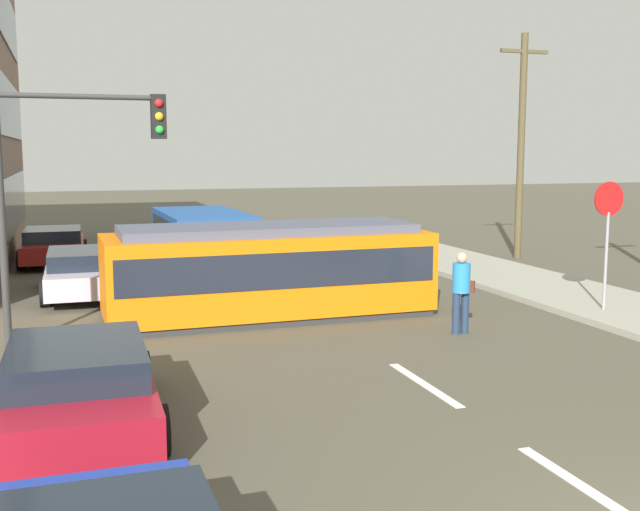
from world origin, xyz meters
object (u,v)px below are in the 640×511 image
Objects in this scene: parked_sedan_far at (81,271)px; pedestrian_crossing at (461,288)px; stop_sign at (608,219)px; city_bus at (203,235)px; utility_pole_mid at (521,142)px; parked_sedan_furthest at (53,245)px; traffic_light_mast at (70,164)px; streetcar_tram at (268,269)px; parked_sedan_mid at (78,384)px.

pedestrian_crossing is at bearing -43.19° from parked_sedan_far.
parked_sedan_far is 1.55× the size of stop_sign.
stop_sign is at bearing -29.28° from parked_sedan_far.
utility_pole_mid reaches higher than city_bus.
city_bus is at bearing -23.19° from parked_sedan_furthest.
traffic_light_mast reaches higher than parked_sedan_far.
streetcar_tram reaches higher than parked_sedan_mid.
parked_sedan_furthest is 0.87× the size of traffic_light_mast.
utility_pole_mid reaches higher than traffic_light_mast.
parked_sedan_furthest is 0.56× the size of utility_pole_mid.
utility_pole_mid is at bearing 27.60° from traffic_light_mast.
utility_pole_mid reaches higher than streetcar_tram.
city_bus is 1.24× the size of parked_sedan_far.
city_bus is at bearing 171.04° from utility_pole_mid.
parked_sedan_furthest is at bearing 91.77° from parked_sedan_mid.
pedestrian_crossing reaches higher than parked_sedan_furthest.
city_bus is 1.13× the size of traffic_light_mast.
pedestrian_crossing is 0.34× the size of traffic_light_mast.
stop_sign is at bearing 18.11° from parked_sedan_mid.
streetcar_tram is 4.31× the size of pedestrian_crossing.
stop_sign is at bearing -5.09° from traffic_light_mast.
parked_sedan_mid is at bearing -88.23° from parked_sedan_furthest.
traffic_light_mast is at bearing 89.24° from parked_sedan_mid.
traffic_light_mast is (-0.19, -5.25, 2.83)m from parked_sedan_far.
parked_sedan_far is 0.91× the size of traffic_light_mast.
city_bus reaches higher than parked_sedan_mid.
traffic_light_mast reaches higher than streetcar_tram.
traffic_light_mast is (0.56, -11.33, 2.83)m from parked_sedan_furthest.
parked_sedan_far is at bearing 136.81° from pedestrian_crossing.
traffic_light_mast is (0.06, 4.74, 2.83)m from parked_sedan_mid.
city_bus is 5.65m from parked_sedan_far.
city_bus is 0.73× the size of utility_pole_mid.
streetcar_tram reaches higher than parked_sedan_far.
city_bus is at bearing 66.66° from traffic_light_mast.
utility_pole_mid is (3.35, 8.70, 1.79)m from stop_sign.
city_bus is at bearing 90.59° from streetcar_tram.
parked_sedan_furthest is (-0.75, 6.09, 0.00)m from parked_sedan_far.
pedestrian_crossing is 8.14m from parked_sedan_mid.
parked_sedan_far is at bearing -133.13° from city_bus.
parked_sedan_mid is 19.58m from utility_pole_mid.
pedestrian_crossing is 7.98m from traffic_light_mast.
stop_sign is at bearing -17.64° from streetcar_tram.
traffic_light_mast is 0.64× the size of utility_pole_mid.
parked_sedan_mid is at bearing -156.85° from pedestrian_crossing.
utility_pole_mid is at bearing 9.53° from parked_sedan_far.
utility_pole_mid is (15.26, -3.65, 3.36)m from parked_sedan_furthest.
parked_sedan_mid and parked_sedan_furthest have the same top height.
streetcar_tram is 7.66m from stop_sign.
city_bus reaches higher than pedestrian_crossing.
stop_sign is 0.38× the size of utility_pole_mid.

